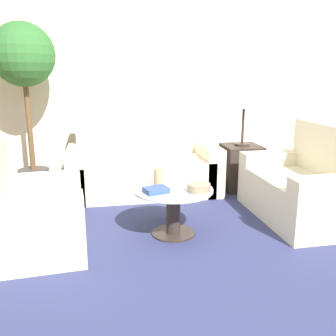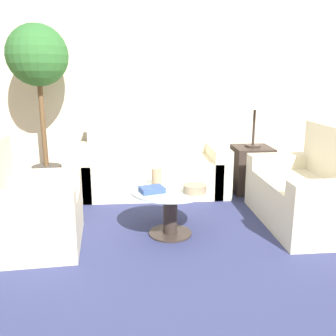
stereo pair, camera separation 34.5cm
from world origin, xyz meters
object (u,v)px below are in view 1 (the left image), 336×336
(vase, at_px, (159,178))
(book_stack, at_px, (156,190))
(sofa_main, at_px, (143,167))
(table_lamp, at_px, (244,98))
(coffee_table, at_px, (173,205))
(potted_plant, at_px, (24,68))
(loveseat, at_px, (306,189))
(bowl, at_px, (199,188))
(armchair, at_px, (27,219))

(vase, relative_size, book_stack, 0.71)
(sofa_main, height_order, book_stack, sofa_main)
(table_lamp, xyz_separation_m, book_stack, (-1.25, -1.25, -0.67))
(coffee_table, bearing_deg, sofa_main, 94.68)
(potted_plant, bearing_deg, book_stack, -51.46)
(sofa_main, bearing_deg, potted_plant, 173.17)
(table_lamp, height_order, book_stack, table_lamp)
(loveseat, bearing_deg, book_stack, -81.92)
(bowl, bearing_deg, coffee_table, 148.45)
(loveseat, bearing_deg, bowl, -77.44)
(table_lamp, relative_size, potted_plant, 0.37)
(loveseat, bearing_deg, table_lamp, -165.40)
(coffee_table, xyz_separation_m, book_stack, (-0.16, -0.08, 0.17))
(table_lamp, bearing_deg, coffee_table, -132.73)
(table_lamp, bearing_deg, armchair, -150.12)
(armchair, height_order, vase, armchair)
(book_stack, bearing_deg, potted_plant, 110.86)
(armchair, xyz_separation_m, potted_plant, (-0.20, 1.61, 1.16))
(sofa_main, xyz_separation_m, vase, (-0.01, -1.23, 0.21))
(coffee_table, xyz_separation_m, potted_plant, (-1.40, 1.47, 1.18))
(sofa_main, height_order, loveseat, sofa_main)
(sofa_main, relative_size, table_lamp, 2.46)
(loveseat, xyz_separation_m, table_lamp, (-0.28, 1.01, 0.82))
(potted_plant, relative_size, vase, 11.96)
(coffee_table, distance_m, table_lamp, 1.80)
(book_stack, bearing_deg, table_lamp, 27.53)
(table_lamp, bearing_deg, loveseat, -74.50)
(loveseat, bearing_deg, potted_plant, -116.29)
(vase, height_order, bowl, vase)
(coffee_table, distance_m, potted_plant, 2.35)
(sofa_main, relative_size, coffee_table, 2.52)
(armchair, bearing_deg, coffee_table, -88.17)
(loveseat, xyz_separation_m, coffee_table, (-1.36, -0.16, -0.02))
(coffee_table, height_order, bowl, bowl)
(sofa_main, distance_m, table_lamp, 1.45)
(table_lamp, xyz_separation_m, potted_plant, (-2.48, 0.30, 0.34))
(loveseat, distance_m, vase, 1.50)
(sofa_main, distance_m, coffee_table, 1.32)
(potted_plant, relative_size, book_stack, 8.45)
(loveseat, distance_m, coffee_table, 1.37)
(potted_plant, bearing_deg, loveseat, -25.38)
(armchair, xyz_separation_m, book_stack, (1.04, 0.06, 0.16))
(sofa_main, xyz_separation_m, coffee_table, (0.11, -1.32, -0.02))
(table_lamp, height_order, potted_plant, potted_plant)
(bowl, bearing_deg, potted_plant, 135.09)
(armchair, xyz_separation_m, coffee_table, (1.20, 0.14, -0.01))
(coffee_table, xyz_separation_m, vase, (-0.11, 0.09, 0.23))
(table_lamp, distance_m, book_stack, 1.89)
(table_lamp, xyz_separation_m, vase, (-1.20, -1.08, -0.61))
(bowl, bearing_deg, table_lamp, 55.56)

